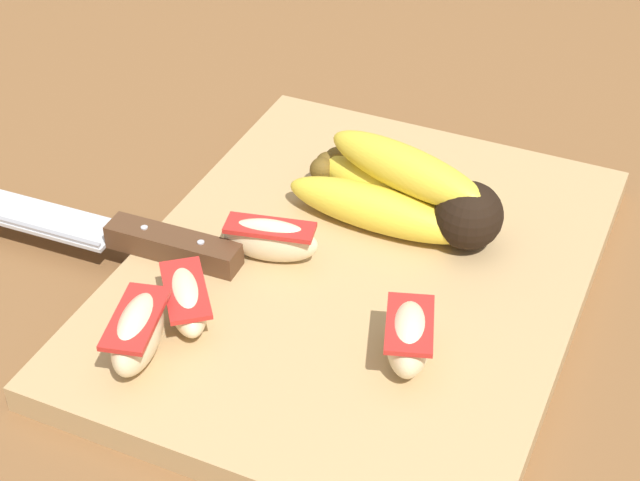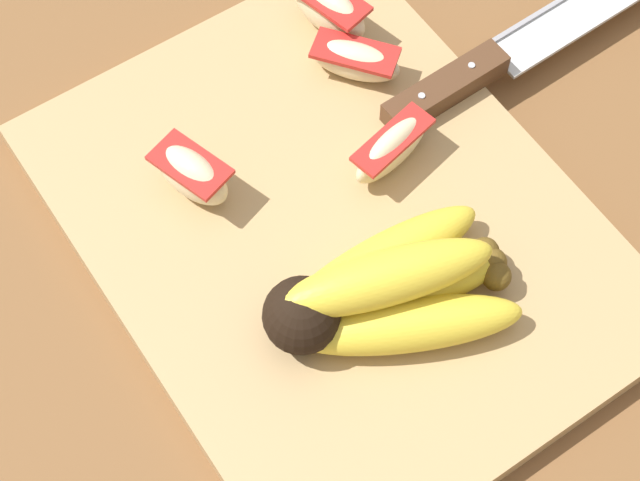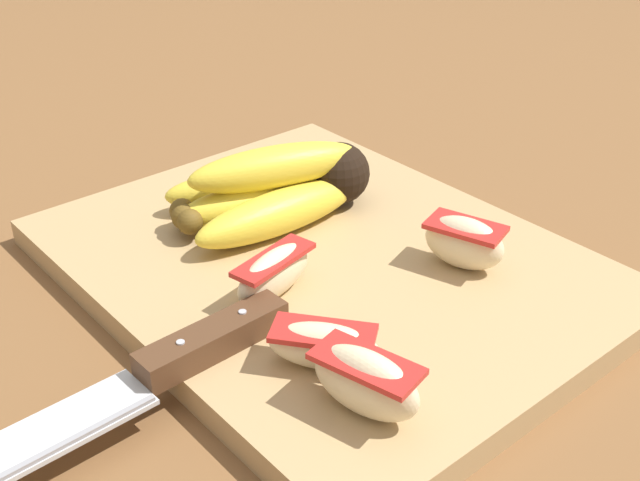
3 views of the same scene
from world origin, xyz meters
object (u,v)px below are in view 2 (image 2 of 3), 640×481
(apple_wedge_middle, at_px, (329,9))
(apple_wedge_far, at_px, (355,60))
(banana_bunch, at_px, (382,293))
(apple_wedge_extra, at_px, (192,174))
(apple_wedge_near, at_px, (392,148))
(chefs_knife, at_px, (497,58))

(apple_wedge_middle, distance_m, apple_wedge_far, 0.05)
(banana_bunch, bearing_deg, apple_wedge_extra, -159.63)
(apple_wedge_near, bearing_deg, banana_bunch, -39.21)
(chefs_knife, xyz_separation_m, apple_wedge_extra, (-0.03, -0.24, 0.01))
(apple_wedge_extra, bearing_deg, apple_wedge_middle, 112.71)
(banana_bunch, relative_size, apple_wedge_near, 2.30)
(chefs_knife, relative_size, apple_wedge_middle, 4.02)
(chefs_knife, relative_size, apple_wedge_far, 4.13)
(banana_bunch, distance_m, apple_wedge_extra, 0.15)
(banana_bunch, height_order, chefs_knife, banana_bunch)
(apple_wedge_near, xyz_separation_m, apple_wedge_middle, (-0.12, 0.03, 0.00))
(apple_wedge_near, bearing_deg, chefs_knife, 102.87)
(banana_bunch, relative_size, apple_wedge_middle, 2.34)
(chefs_knife, distance_m, apple_wedge_near, 0.12)
(chefs_knife, distance_m, apple_wedge_far, 0.10)
(apple_wedge_extra, bearing_deg, banana_bunch, 20.37)
(apple_wedge_near, height_order, apple_wedge_far, apple_wedge_near)
(chefs_knife, distance_m, apple_wedge_middle, 0.13)
(banana_bunch, height_order, apple_wedge_far, banana_bunch)
(banana_bunch, distance_m, apple_wedge_far, 0.19)
(chefs_knife, bearing_deg, banana_bunch, -58.62)
(banana_bunch, xyz_separation_m, chefs_knife, (-0.11, 0.18, -0.02))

